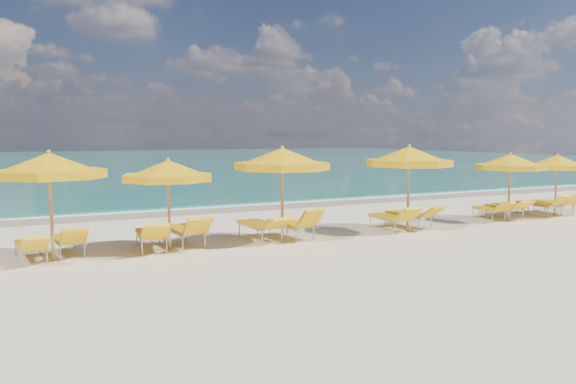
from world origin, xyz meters
name	(u,v)px	position (x,y,z in m)	size (l,w,h in m)	color
ground_plane	(312,240)	(0.00, 0.00, 0.00)	(120.00, 120.00, 0.00)	beige
ocean	(90,163)	(0.00, 48.00, 0.00)	(120.00, 80.00, 0.30)	#126956
wet_sand_band	(222,209)	(0.00, 7.40, 0.00)	(120.00, 2.60, 0.01)	tan
foam_line	(215,206)	(0.00, 8.20, 0.00)	(120.00, 1.20, 0.03)	white
whitecap_near	(43,193)	(-6.00, 17.00, 0.00)	(14.00, 0.36, 0.05)	white
whitecap_far	(249,175)	(8.00, 24.00, 0.00)	(18.00, 0.30, 0.05)	white
umbrella_2	(49,166)	(-6.59, 0.44, 2.18)	(3.05, 3.05, 2.56)	tan
umbrella_3	(168,171)	(-3.86, 0.44, 1.99)	(2.49, 2.49, 2.33)	tan
umbrella_4	(282,160)	(-0.83, 0.18, 2.23)	(3.26, 3.26, 2.61)	tan
umbrella_5	(409,157)	(3.33, 0.05, 2.23)	(2.64, 2.64, 2.61)	tan
umbrella_6	(510,162)	(7.71, 0.20, 1.97)	(2.48, 2.48, 2.31)	tan
umbrella_7	(557,163)	(10.17, 0.31, 1.90)	(2.32, 2.32, 2.23)	tan
lounger_2_left	(31,252)	(-7.04, 0.65, 0.21)	(0.73, 1.82, 0.74)	#A5A8AD
lounger_2_right	(68,245)	(-6.22, 1.01, 0.23)	(0.77, 1.87, 0.82)	#A5A8AD
lounger_3_left	(151,241)	(-4.27, 0.65, 0.24)	(0.84, 2.01, 0.85)	#A5A8AD
lounger_3_right	(185,236)	(-3.36, 0.82, 0.25)	(0.86, 2.06, 0.91)	#A5A8AD
lounger_4_left	(261,231)	(-1.22, 0.75, 0.25)	(0.88, 2.14, 0.80)	#A5A8AD
lounger_4_right	(292,229)	(-0.35, 0.53, 0.25)	(0.92, 1.99, 0.96)	#A5A8AD
lounger_5_left	(391,222)	(2.96, 0.40, 0.23)	(0.66, 1.90, 0.85)	#A5A8AD
lounger_5_right	(410,219)	(3.87, 0.61, 0.24)	(0.98, 2.06, 0.81)	#A5A8AD
lounger_6_left	(490,213)	(7.34, 0.67, 0.21)	(0.88, 1.76, 0.72)	#A5A8AD
lounger_6_right	(505,211)	(8.09, 0.68, 0.23)	(0.87, 1.96, 0.75)	#A5A8AD
lounger_7_left	(539,208)	(9.79, 0.68, 0.24)	(0.69, 1.93, 0.85)	#A5A8AD
lounger_7_right	(554,207)	(10.63, 0.71, 0.23)	(0.73, 1.90, 0.87)	#A5A8AD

